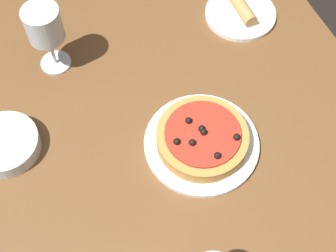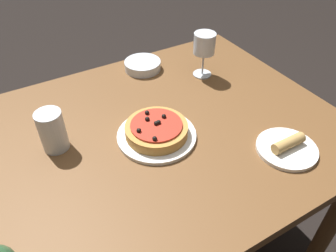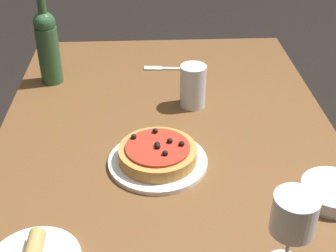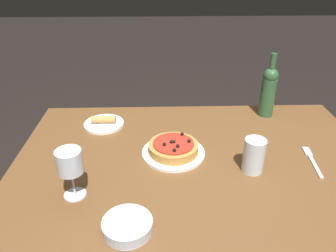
{
  "view_description": "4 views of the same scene",
  "coord_description": "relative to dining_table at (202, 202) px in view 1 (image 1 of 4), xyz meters",
  "views": [
    {
      "loc": [
        -0.32,
        0.21,
        1.63
      ],
      "look_at": [
        0.13,
        0.03,
        0.82
      ],
      "focal_mm": 50.0,
      "sensor_mm": 36.0,
      "label": 1
    },
    {
      "loc": [
        -0.26,
        -0.68,
        1.44
      ],
      "look_at": [
        0.1,
        -0.07,
        0.83
      ],
      "focal_mm": 35.0,
      "sensor_mm": 36.0,
      "label": 2
    },
    {
      "loc": [
        0.99,
        -0.05,
        1.47
      ],
      "look_at": [
        0.07,
        -0.0,
        0.87
      ],
      "focal_mm": 50.0,
      "sensor_mm": 36.0,
      "label": 3
    },
    {
      "loc": [
        0.14,
        1.01,
        1.47
      ],
      "look_at": [
        0.1,
        -0.06,
        0.88
      ],
      "focal_mm": 35.0,
      "sensor_mm": 36.0,
      "label": 4
    }
  ],
  "objects": [
    {
      "name": "dining_table",
      "position": [
        0.0,
        0.0,
        0.0
      ],
      "size": [
        1.36,
        0.9,
        0.77
      ],
      "color": "brown",
      "rests_on": "ground_plane"
    },
    {
      "name": "dinner_plate",
      "position": [
        0.09,
        -0.03,
        0.1
      ],
      "size": [
        0.24,
        0.24,
        0.01
      ],
      "color": "white",
      "rests_on": "dining_table"
    },
    {
      "name": "pizza",
      "position": [
        0.09,
        -0.03,
        0.12
      ],
      "size": [
        0.19,
        0.19,
        0.05
      ],
      "color": "#BC843D",
      "rests_on": "dinner_plate"
    },
    {
      "name": "wine_glass",
      "position": [
        0.41,
        0.2,
        0.22
      ],
      "size": [
        0.08,
        0.08,
        0.17
      ],
      "color": "silver",
      "rests_on": "dining_table"
    },
    {
      "name": "side_bowl",
      "position": [
        0.23,
        0.35,
        0.11
      ],
      "size": [
        0.14,
        0.14,
        0.03
      ],
      "color": "silver",
      "rests_on": "dining_table"
    },
    {
      "name": "side_plate",
      "position": [
        0.38,
        -0.27,
        0.1
      ],
      "size": [
        0.18,
        0.18,
        0.04
      ],
      "color": "white",
      "rests_on": "dining_table"
    }
  ]
}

